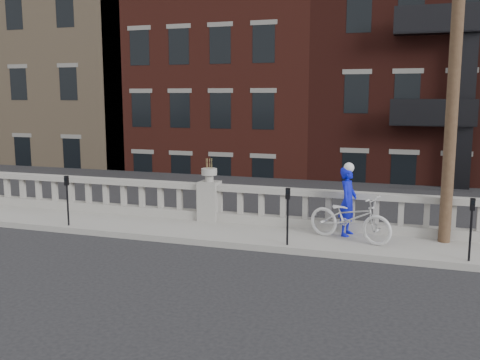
{
  "coord_description": "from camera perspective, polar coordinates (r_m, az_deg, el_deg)",
  "views": [
    {
      "loc": [
        5.45,
        -9.79,
        3.63
      ],
      "look_at": [
        1.15,
        3.2,
        1.46
      ],
      "focal_mm": 40.0,
      "sensor_mm": 36.0,
      "label": 1
    }
  ],
  "objects": [
    {
      "name": "planter_pedestal",
      "position": [
        15.04,
        -3.28,
        -1.75
      ],
      "size": [
        0.55,
        0.55,
        1.76
      ],
      "color": "gray",
      "rests_on": "sidewalk"
    },
    {
      "name": "sidewalk",
      "position": [
        14.35,
        -4.65,
        -5.38
      ],
      "size": [
        32.0,
        2.2,
        0.15
      ],
      "primitive_type": "cube",
      "color": "gray",
      "rests_on": "ground"
    },
    {
      "name": "cyclist",
      "position": [
        13.62,
        11.43,
        -2.24
      ],
      "size": [
        0.51,
        0.69,
        1.74
      ],
      "primitive_type": "imported",
      "rotation": [
        0.0,
        0.0,
        1.4
      ],
      "color": "#0C14BE",
      "rests_on": "sidewalk"
    },
    {
      "name": "parking_meter_b",
      "position": [
        15.09,
        -17.95,
        -1.5
      ],
      "size": [
        0.1,
        0.09,
        1.36
      ],
      "color": "black",
      "rests_on": "sidewalk"
    },
    {
      "name": "lower_level",
      "position": [
        33.21,
        9.91,
        7.14
      ],
      "size": [
        80.0,
        44.0,
        20.8
      ],
      "color": "#605E59",
      "rests_on": "ground"
    },
    {
      "name": "ground",
      "position": [
        11.78,
        -10.41,
        -9.11
      ],
      "size": [
        120.0,
        120.0,
        0.0
      ],
      "primitive_type": "plane",
      "color": "black",
      "rests_on": "ground"
    },
    {
      "name": "parking_meter_c",
      "position": [
        12.53,
        5.11,
        -3.18
      ],
      "size": [
        0.1,
        0.09,
        1.36
      ],
      "color": "black",
      "rests_on": "sidewalk"
    },
    {
      "name": "bicycle",
      "position": [
        13.2,
        11.65,
        -3.96
      ],
      "size": [
        2.27,
        1.43,
        1.13
      ],
      "primitive_type": "imported",
      "rotation": [
        0.0,
        0.0,
        1.23
      ],
      "color": "silver",
      "rests_on": "sidewalk"
    },
    {
      "name": "utility_pole",
      "position": [
        13.5,
        22.16,
        15.18
      ],
      "size": [
        1.6,
        0.28,
        10.0
      ],
      "color": "#422D1E",
      "rests_on": "sidewalk"
    },
    {
      "name": "balustrade",
      "position": [
        15.08,
        -3.27,
        -2.46
      ],
      "size": [
        28.0,
        0.34,
        1.03
      ],
      "color": "gray",
      "rests_on": "sidewalk"
    },
    {
      "name": "parking_meter_d",
      "position": [
        12.28,
        23.45,
        -4.15
      ],
      "size": [
        0.1,
        0.09,
        1.36
      ],
      "color": "black",
      "rests_on": "sidewalk"
    }
  ]
}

